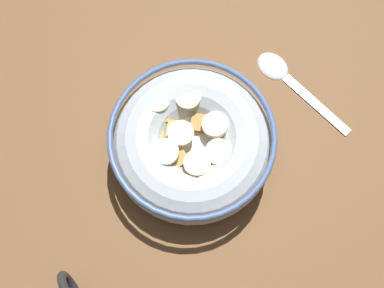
# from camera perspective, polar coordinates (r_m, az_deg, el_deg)

# --- Properties ---
(ground_plane) EXTENTS (1.07, 1.07, 0.02)m
(ground_plane) POSITION_cam_1_polar(r_m,az_deg,el_deg) (0.59, 0.00, -1.14)
(ground_plane) COLOR brown
(cereal_bowl) EXTENTS (0.17, 0.17, 0.06)m
(cereal_bowl) POSITION_cam_1_polar(r_m,az_deg,el_deg) (0.55, 0.01, 0.04)
(cereal_bowl) COLOR #B2BCC6
(cereal_bowl) RESTS_ON ground_plane
(spoon) EXTENTS (0.13, 0.05, 0.01)m
(spoon) POSITION_cam_1_polar(r_m,az_deg,el_deg) (0.62, 9.86, 7.25)
(spoon) COLOR silver
(spoon) RESTS_ON ground_plane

